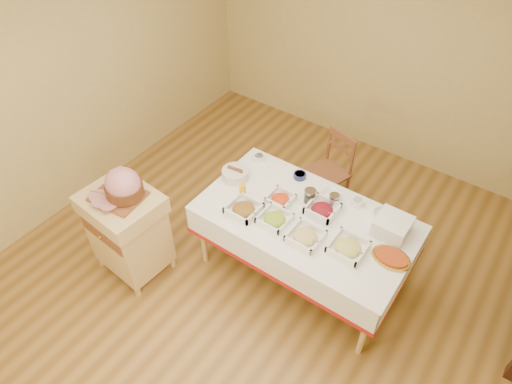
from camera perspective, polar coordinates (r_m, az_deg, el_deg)
room_shell at (r=3.42m, az=0.06°, el=2.25°), size 5.00×5.00×5.00m
dining_table at (r=3.99m, az=6.09°, el=-4.67°), size 1.82×1.02×0.76m
butcher_cart at (r=4.23m, az=-15.74°, el=-4.49°), size 0.68×0.58×0.91m
dining_chair at (r=4.82m, az=9.18°, el=2.66°), size 0.48×0.46×0.86m
ham_on_board at (r=3.87m, az=-16.36°, el=0.65°), size 0.44×0.42×0.29m
serving_dish_a at (r=3.86m, az=-1.55°, el=-2.14°), size 0.26×0.26×0.11m
serving_dish_b at (r=3.79m, az=2.34°, el=-3.38°), size 0.24×0.24×0.10m
serving_dish_c at (r=3.68m, az=6.20°, el=-5.54°), size 0.26×0.26×0.11m
serving_dish_d at (r=3.66m, az=11.43°, el=-6.79°), size 0.27×0.27×0.10m
serving_dish_e at (r=3.96m, az=3.07°, el=-0.87°), size 0.22×0.21×0.10m
serving_dish_f at (r=3.90m, az=8.29°, el=-2.15°), size 0.26×0.25×0.12m
small_bowl_left at (r=4.39m, az=0.42°, el=4.39°), size 0.11×0.11×0.05m
small_bowl_mid at (r=4.20m, az=5.50°, el=2.09°), size 0.12×0.12×0.05m
small_bowl_right at (r=4.02m, az=12.58°, el=-1.23°), size 0.11×0.11×0.05m
bowl_white_imported at (r=4.06m, az=9.32°, el=-0.32°), size 0.20×0.20×0.04m
bowl_small_imported at (r=3.97m, az=15.63°, el=-2.84°), size 0.19×0.19×0.05m
preserve_jar_left at (r=3.96m, az=6.74°, el=-0.58°), size 0.10×0.10×0.13m
preserve_jar_right at (r=3.97m, az=9.70°, el=-1.03°), size 0.09×0.09×0.11m
mustard_bottle at (r=3.96m, az=-1.68°, el=0.26°), size 0.06×0.06×0.18m
bread_basket at (r=4.18m, az=-2.61°, el=2.29°), size 0.25×0.25×0.11m
plate_stack at (r=3.84m, az=16.66°, el=-4.10°), size 0.27×0.27×0.15m
brass_platter at (r=3.69m, az=16.55°, el=-7.88°), size 0.31×0.22×0.04m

